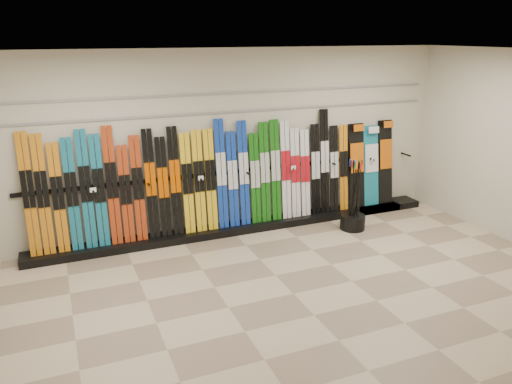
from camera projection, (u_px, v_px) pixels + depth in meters
name	position (u px, v px, depth m)	size (l,w,h in m)	color
floor	(293.00, 294.00, 6.44)	(8.00, 8.00, 0.00)	#88715D
back_wall	(227.00, 142.00, 8.18)	(8.00, 8.00, 0.00)	beige
ceiling	(300.00, 53.00, 5.53)	(8.00, 8.00, 0.00)	silver
ski_rack_base	(245.00, 227.00, 8.51)	(8.00, 0.40, 0.12)	black
skis	(203.00, 180.00, 8.02)	(5.38, 0.23, 1.84)	orange
snowboards	(371.00, 165.00, 9.25)	(0.94, 0.24, 1.56)	black
pole_bin	(353.00, 222.00, 8.54)	(0.42, 0.42, 0.25)	black
ski_poles	(354.00, 195.00, 8.40)	(0.21, 0.35, 1.18)	black
slatwall_rail_0	(227.00, 112.00, 8.01)	(7.60, 0.02, 0.03)	gray
slatwall_rail_1	(227.00, 93.00, 7.92)	(7.60, 0.02, 0.03)	gray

